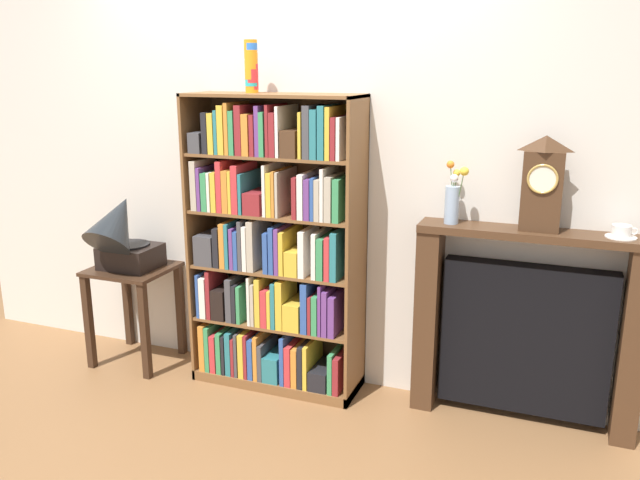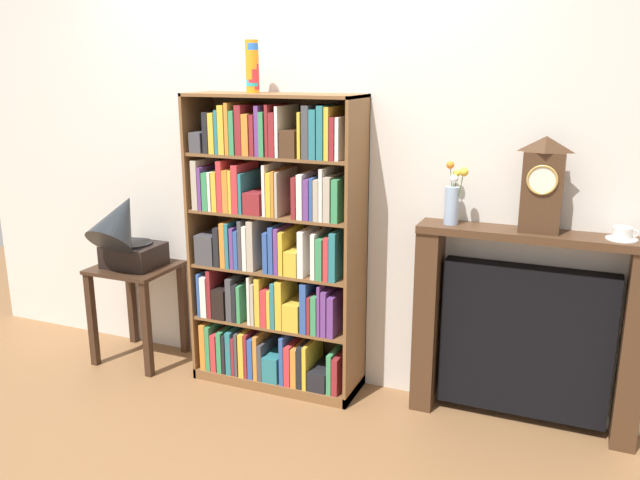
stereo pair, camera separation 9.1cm
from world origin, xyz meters
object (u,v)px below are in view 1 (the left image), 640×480
at_px(bookshelf, 273,254).
at_px(gramophone, 121,233).
at_px(cup_stack, 251,67).
at_px(mantel_clock, 543,184).
at_px(side_table_left, 134,292).
at_px(flower_vase, 453,198).
at_px(teacup_with_saucer, 622,232).
at_px(fireplace_mantel, 525,329).

bearing_deg(bookshelf, gramophone, -173.26).
xyz_separation_m(cup_stack, mantel_clock, (1.55, 0.05, -0.56)).
distance_m(side_table_left, mantel_clock, 2.54).
bearing_deg(cup_stack, side_table_left, -175.60).
xyz_separation_m(side_table_left, flower_vase, (1.96, 0.12, 0.73)).
distance_m(side_table_left, teacup_with_saucer, 2.85).
xyz_separation_m(bookshelf, teacup_with_saucer, (1.81, 0.08, 0.28)).
distance_m(bookshelf, mantel_clock, 1.52).
bearing_deg(bookshelf, cup_stack, 168.23).
distance_m(bookshelf, gramophone, 0.97).
relative_size(bookshelf, side_table_left, 2.71).
height_order(bookshelf, teacup_with_saucer, bookshelf).
bearing_deg(gramophone, bookshelf, 6.74).
bearing_deg(teacup_with_saucer, cup_stack, -178.38).
distance_m(fireplace_mantel, teacup_with_saucer, 0.69).
xyz_separation_m(bookshelf, cup_stack, (-0.12, 0.02, 1.04)).
relative_size(side_table_left, teacup_with_saucer, 4.37).
relative_size(gramophone, mantel_clock, 1.14).
height_order(side_table_left, mantel_clock, mantel_clock).
bearing_deg(mantel_clock, gramophone, -175.45).
distance_m(fireplace_mantel, mantel_clock, 0.78).
bearing_deg(teacup_with_saucer, gramophone, -176.02).
height_order(gramophone, teacup_with_saucer, gramophone).
bearing_deg(side_table_left, bookshelf, 2.40).
xyz_separation_m(mantel_clock, flower_vase, (-0.43, 0.00, -0.10)).
distance_m(mantel_clock, teacup_with_saucer, 0.43).
bearing_deg(cup_stack, teacup_with_saucer, 1.62).
bearing_deg(gramophone, fireplace_mantel, 5.08).
bearing_deg(fireplace_mantel, teacup_with_saucer, -2.60).
xyz_separation_m(cup_stack, flower_vase, (1.12, 0.06, -0.66)).
bearing_deg(mantel_clock, side_table_left, -177.20).
bearing_deg(bookshelf, teacup_with_saucer, 2.50).
xyz_separation_m(side_table_left, teacup_with_saucer, (2.77, 0.12, 0.62)).
height_order(cup_stack, side_table_left, cup_stack).
distance_m(cup_stack, side_table_left, 1.63).
relative_size(gramophone, flower_vase, 1.66).
bearing_deg(flower_vase, teacup_with_saucer, -0.09).
height_order(fireplace_mantel, flower_vase, flower_vase).
xyz_separation_m(fireplace_mantel, flower_vase, (-0.41, -0.02, 0.67)).
bearing_deg(mantel_clock, teacup_with_saucer, 0.32).
relative_size(bookshelf, cup_stack, 6.10).
relative_size(cup_stack, mantel_clock, 0.59).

